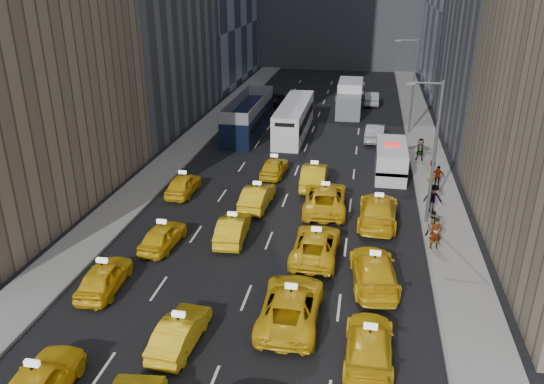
{
  "coord_description": "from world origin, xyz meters",
  "views": [
    {
      "loc": [
        5.14,
        -19.2,
        14.75
      ],
      "look_at": [
        -0.29,
        10.61,
        2.0
      ],
      "focal_mm": 35.0,
      "sensor_mm": 36.0,
      "label": 1
    }
  ],
  "objects_px": {
    "city_bus": "(294,119)",
    "box_truck": "(350,98)",
    "double_decker": "(248,116)",
    "pedestrian_0": "(436,234)",
    "nypd_van": "(391,160)"
  },
  "relations": [
    {
      "from": "city_bus",
      "to": "box_truck",
      "type": "relative_size",
      "value": 1.55
    },
    {
      "from": "double_decker",
      "to": "city_bus",
      "type": "height_order",
      "value": "double_decker"
    },
    {
      "from": "double_decker",
      "to": "box_truck",
      "type": "relative_size",
      "value": 1.55
    },
    {
      "from": "pedestrian_0",
      "to": "double_decker",
      "type": "bearing_deg",
      "value": 115.69
    },
    {
      "from": "box_truck",
      "to": "pedestrian_0",
      "type": "distance_m",
      "value": 31.26
    },
    {
      "from": "nypd_van",
      "to": "city_bus",
      "type": "xyz_separation_m",
      "value": [
        -8.92,
        9.55,
        0.35
      ]
    },
    {
      "from": "nypd_van",
      "to": "city_bus",
      "type": "bearing_deg",
      "value": 139.12
    },
    {
      "from": "double_decker",
      "to": "nypd_van",
      "type": "bearing_deg",
      "value": -31.17
    },
    {
      "from": "city_bus",
      "to": "box_truck",
      "type": "distance_m",
      "value": 10.34
    },
    {
      "from": "nypd_van",
      "to": "city_bus",
      "type": "height_order",
      "value": "city_bus"
    },
    {
      "from": "city_bus",
      "to": "pedestrian_0",
      "type": "height_order",
      "value": "city_bus"
    },
    {
      "from": "double_decker",
      "to": "city_bus",
      "type": "relative_size",
      "value": 1.0
    },
    {
      "from": "box_truck",
      "to": "city_bus",
      "type": "bearing_deg",
      "value": -122.75
    },
    {
      "from": "nypd_van",
      "to": "pedestrian_0",
      "type": "bearing_deg",
      "value": -73.51
    },
    {
      "from": "nypd_van",
      "to": "box_truck",
      "type": "height_order",
      "value": "box_truck"
    }
  ]
}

